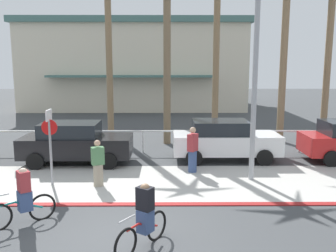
{
  "coord_description": "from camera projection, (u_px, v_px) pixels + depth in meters",
  "views": [
    {
      "loc": [
        1.03,
        -8.0,
        4.07
      ],
      "look_at": [
        1.12,
        6.0,
        1.67
      ],
      "focal_mm": 39.59,
      "sensor_mm": 36.0,
      "label": 1
    }
  ],
  "objects": [
    {
      "name": "car_black_1",
      "position": [
        76.0,
        143.0,
        14.99
      ],
      "size": [
        4.4,
        2.02,
        1.69
      ],
      "color": "black",
      "rests_on": "ground"
    },
    {
      "name": "ground_plane",
      "position": [
        145.0,
        145.0,
        18.42
      ],
      "size": [
        80.0,
        80.0,
        0.0
      ],
      "primitive_type": "plane",
      "color": "#424447"
    },
    {
      "name": "curb_paint",
      "position": [
        130.0,
        204.0,
        10.73
      ],
      "size": [
        44.0,
        0.24,
        0.03
      ],
      "primitive_type": "cube",
      "color": "maroon",
      "rests_on": "ground"
    },
    {
      "name": "palm_tree_4",
      "position": [
        285.0,
        21.0,
        18.36
      ],
      "size": [
        3.24,
        3.23,
        8.31
      ],
      "color": "#846B4C",
      "rests_on": "ground"
    },
    {
      "name": "streetlight_curb",
      "position": [
        257.0,
        56.0,
        12.09
      ],
      "size": [
        0.24,
        2.54,
        7.5
      ],
      "color": "#9EA0A5",
      "rests_on": "ground"
    },
    {
      "name": "palm_tree_2",
      "position": [
        167.0,
        16.0,
        17.84
      ],
      "size": [
        3.46,
        2.96,
        8.83
      ],
      "color": "#756047",
      "rests_on": "ground"
    },
    {
      "name": "building_backdrop",
      "position": [
        137.0,
        65.0,
        35.08
      ],
      "size": [
        19.56,
        12.58,
        7.7
      ],
      "color": "beige",
      "rests_on": "ground"
    },
    {
      "name": "palm_tree_3",
      "position": [
        217.0,
        14.0,
        20.37
      ],
      "size": [
        3.08,
        3.04,
        9.58
      ],
      "color": "#846B4C",
      "rests_on": "ground"
    },
    {
      "name": "sidewalk_strip",
      "position": [
        136.0,
        182.0,
        12.7
      ],
      "size": [
        44.0,
        4.0,
        0.02
      ],
      "primitive_type": "cube",
      "color": "beige",
      "rests_on": "ground"
    },
    {
      "name": "palm_tree_5",
      "position": [
        331.0,
        19.0,
        19.52
      ],
      "size": [
        3.37,
        3.22,
        8.31
      ],
      "color": "#846B4C",
      "rests_on": "ground"
    },
    {
      "name": "car_white_2",
      "position": [
        225.0,
        140.0,
        15.53
      ],
      "size": [
        4.4,
        2.02,
        1.69
      ],
      "color": "white",
      "rests_on": "ground"
    },
    {
      "name": "pedestrian_0",
      "position": [
        98.0,
        165.0,
        12.22
      ],
      "size": [
        0.47,
        0.42,
        1.57
      ],
      "color": "gray",
      "rests_on": "ground"
    },
    {
      "name": "pedestrian_1",
      "position": [
        193.0,
        152.0,
        13.77
      ],
      "size": [
        0.44,
        0.48,
        1.72
      ],
      "color": "#384C7A",
      "rests_on": "ground"
    },
    {
      "name": "palm_tree_1",
      "position": [
        108.0,
        11.0,
        20.42
      ],
      "size": [
        3.6,
        2.96,
        9.76
      ],
      "color": "#846B4C",
      "rests_on": "ground"
    },
    {
      "name": "cyclist_red_1",
      "position": [
        144.0,
        218.0,
        8.15
      ],
      "size": [
        1.09,
        1.53,
        1.5
      ],
      "color": "black",
      "rests_on": "ground"
    },
    {
      "name": "rail_fence",
      "position": [
        143.0,
        135.0,
        16.8
      ],
      "size": [
        23.91,
        0.08,
        1.04
      ],
      "color": "white",
      "rests_on": "ground"
    },
    {
      "name": "stop_sign_bike_lane",
      "position": [
        50.0,
        136.0,
        12.15
      ],
      "size": [
        0.52,
        0.56,
        2.56
      ],
      "color": "gray",
      "rests_on": "ground"
    },
    {
      "name": "cyclist_teal_0",
      "position": [
        23.0,
        198.0,
        9.35
      ],
      "size": [
        1.49,
        1.14,
        1.5
      ],
      "color": "black",
      "rests_on": "ground"
    }
  ]
}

